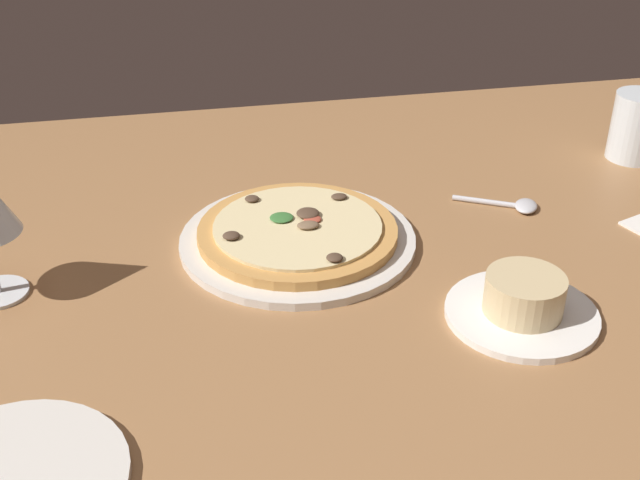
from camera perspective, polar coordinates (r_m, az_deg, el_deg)
dining_table at (r=89.85cm, az=1.68°, el=-4.14°), size 150.00×110.00×4.00cm
pizza_main at (r=95.41cm, az=-1.58°, el=0.36°), size 27.80×27.80×3.36cm
ramekin_on_saucer at (r=85.06cm, az=14.07°, el=-4.29°), size 15.66×15.66×4.86cm
water_glass at (r=124.21cm, az=21.34°, el=7.27°), size 7.28×7.28×9.58cm
spoon at (r=106.47cm, az=13.54°, el=2.42°), size 10.60×7.14×1.00cm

